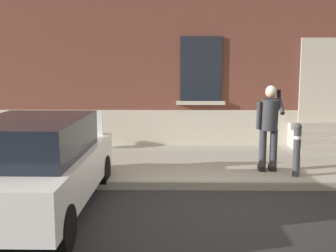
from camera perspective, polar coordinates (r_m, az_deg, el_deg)
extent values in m
plane|color=#232326|center=(6.99, 7.37, -10.88)|extent=(80.00, 80.00, 0.00)
cube|color=#99968E|center=(9.65, 5.47, -5.01)|extent=(24.00, 3.60, 0.15)
cube|color=gray|center=(7.86, 6.59, -8.12)|extent=(24.00, 0.12, 0.15)
cube|color=brown|center=(11.98, 4.71, 15.26)|extent=(24.00, 1.40, 7.50)
cube|color=#BCB7A8|center=(11.31, 4.77, -0.60)|extent=(24.00, 0.08, 1.10)
cube|color=maroon|center=(11.81, 20.27, 5.59)|extent=(1.00, 0.08, 2.10)
cube|color=#BCB7A8|center=(11.79, 20.31, 5.83)|extent=(1.16, 0.06, 2.24)
cube|color=black|center=(11.16, 4.53, 7.80)|extent=(1.10, 0.06, 1.70)
cube|color=#BCB7A8|center=(11.17, 4.49, 3.18)|extent=(1.30, 0.12, 0.10)
cube|color=#9E998E|center=(10.98, 21.73, -3.12)|extent=(1.68, 0.32, 0.16)
cube|color=#9E998E|center=(11.26, 21.18, -2.41)|extent=(1.68, 0.32, 0.32)
cube|color=#9E998E|center=(11.54, 20.65, -1.73)|extent=(1.68, 0.32, 0.48)
cube|color=#9E998E|center=(11.82, 20.15, -1.08)|extent=(1.68, 0.32, 0.64)
cube|color=white|center=(6.83, -17.63, -6.24)|extent=(1.78, 4.01, 0.64)
cube|color=black|center=(6.57, -18.28, -1.49)|extent=(1.56, 2.41, 0.56)
cube|color=black|center=(8.76, -13.35, -4.39)|extent=(1.66, 0.11, 0.20)
cube|color=yellow|center=(8.73, -13.39, -3.24)|extent=(0.52, 0.02, 0.12)
cube|color=#B21414|center=(8.89, -18.17, -1.51)|extent=(0.16, 0.04, 0.18)
cube|color=#B21414|center=(8.51, -8.53, -1.60)|extent=(0.16, 0.04, 0.18)
cube|color=white|center=(8.38, -13.96, 0.02)|extent=(1.49, 0.07, 0.60)
cylinder|color=black|center=(5.43, -14.15, -13.45)|extent=(0.20, 0.60, 0.60)
cylinder|color=black|center=(8.45, -19.63, -5.81)|extent=(0.20, 0.60, 0.60)
cylinder|color=black|center=(8.03, -8.90, -6.15)|extent=(0.20, 0.60, 0.60)
cylinder|color=#333338|center=(8.43, 17.23, -3.47)|extent=(0.14, 0.14, 0.95)
sphere|color=#333338|center=(8.35, 17.37, -0.14)|extent=(0.15, 0.15, 0.15)
cylinder|color=silver|center=(8.38, 17.32, -1.50)|extent=(0.15, 0.15, 0.06)
cylinder|color=#2D2D33|center=(8.68, 12.84, -3.14)|extent=(0.15, 0.15, 0.82)
cube|color=black|center=(8.82, 12.67, -5.62)|extent=(0.12, 0.28, 0.10)
cylinder|color=#2D2D33|center=(8.73, 14.25, -3.13)|extent=(0.15, 0.15, 0.82)
cube|color=black|center=(8.87, 14.07, -5.59)|extent=(0.12, 0.28, 0.10)
cylinder|color=#2D2D33|center=(8.56, 13.76, 1.54)|extent=(0.34, 0.40, 0.65)
sphere|color=tan|center=(8.48, 13.93, 4.51)|extent=(0.22, 0.22, 0.22)
sphere|color=silver|center=(8.48, 13.94, 4.71)|extent=(0.21, 0.21, 0.21)
cylinder|color=#2D2D33|center=(8.49, 12.34, 1.45)|extent=(0.09, 0.15, 0.57)
cylinder|color=#2D2D33|center=(8.56, 15.15, 2.89)|extent=(0.09, 0.44, 0.40)
cube|color=black|center=(8.49, 14.94, 4.34)|extent=(0.07, 0.02, 0.15)
cylinder|color=#606B38|center=(10.93, -14.28, -2.36)|extent=(0.40, 0.40, 0.34)
cylinder|color=#606B38|center=(10.90, -14.31, -1.64)|extent=(0.44, 0.44, 0.05)
cylinder|color=#47331E|center=(10.88, -14.34, -0.86)|extent=(0.04, 0.04, 0.24)
sphere|color=#387F33|center=(10.85, -14.37, 0.08)|extent=(0.44, 0.44, 0.44)
sphere|color=#387F33|center=(10.79, -13.91, -0.48)|extent=(0.24, 0.24, 0.24)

